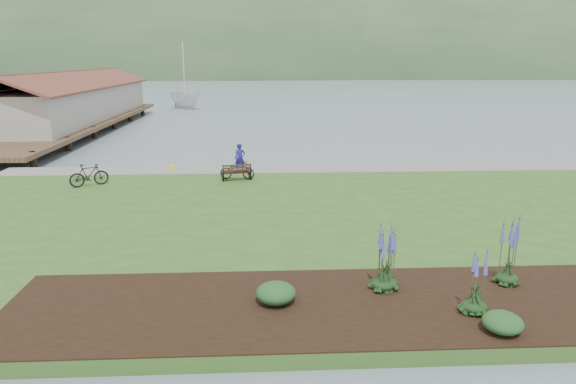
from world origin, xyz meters
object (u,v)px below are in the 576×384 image
park_bench (237,172)px  bicycle_a (237,170)px  sailboat (186,109)px  person (240,156)px

park_bench → bicycle_a: bicycle_a is taller
bicycle_a → sailboat: 44.52m
park_bench → person: 1.93m
park_bench → bicycle_a: (0.01, 0.30, 0.02)m
bicycle_a → sailboat: sailboat is taller
park_bench → sailboat: (-8.87, 43.92, -0.85)m
sailboat → bicycle_a: bearing=-119.3°
park_bench → person: size_ratio=0.83×
park_bench → person: bearing=73.7°
bicycle_a → park_bench: bearing=-174.0°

